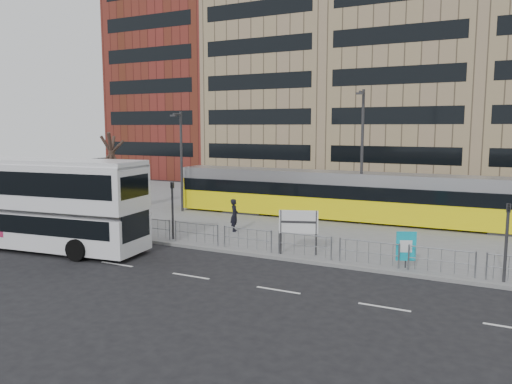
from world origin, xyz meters
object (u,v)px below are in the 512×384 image
at_px(tram, 367,197).
at_px(station_sign, 298,224).
at_px(traffic_light_east, 507,232).
at_px(pedestrian, 234,215).
at_px(lamp_post_east, 362,151).
at_px(lamp_post_west, 181,157).
at_px(double_decker_bus, 38,201).
at_px(traffic_light_west, 172,203).
at_px(bare_tree, 111,131).
at_px(ad_panel, 406,247).

relative_size(tram, station_sign, 12.46).
bearing_deg(traffic_light_east, pedestrian, 162.90).
bearing_deg(lamp_post_east, lamp_post_west, -174.16).
xyz_separation_m(pedestrian, lamp_post_west, (-6.78, 4.35, 2.96)).
relative_size(double_decker_bus, traffic_light_west, 3.77).
xyz_separation_m(double_decker_bus, tram, (13.13, 14.13, -0.76)).
bearing_deg(traffic_light_east, traffic_light_west, 176.07).
xyz_separation_m(double_decker_bus, station_sign, (12.38, 4.29, -0.85)).
relative_size(tram, lamp_post_west, 3.73).
distance_m(station_sign, traffic_light_east, 8.79).
bearing_deg(bare_tree, traffic_light_east, -12.12).
bearing_deg(lamp_post_east, ad_panel, -63.77).
xyz_separation_m(double_decker_bus, traffic_light_west, (5.11, 4.31, -0.35)).
bearing_deg(station_sign, lamp_post_east, 66.97).
distance_m(pedestrian, lamp_post_east, 8.89).
bearing_deg(double_decker_bus, tram, 40.25).
xyz_separation_m(traffic_light_west, bare_tree, (-8.86, 5.04, 3.78)).
distance_m(tram, bare_tree, 18.04).
bearing_deg(lamp_post_west, pedestrian, -32.69).
distance_m(station_sign, lamp_post_west, 14.50).
height_order(pedestrian, lamp_post_west, lamp_post_west).
distance_m(traffic_light_west, traffic_light_east, 16.05).
relative_size(traffic_light_east, bare_tree, 0.39).
distance_m(ad_panel, lamp_post_west, 18.93).
bearing_deg(traffic_light_east, station_sign, 175.22).
relative_size(double_decker_bus, tram, 0.44).
height_order(tram, pedestrian, tram).
xyz_separation_m(station_sign, ad_panel, (4.97, -0.02, -0.54)).
xyz_separation_m(ad_panel, lamp_post_east, (-4.41, 8.95, 3.59)).
bearing_deg(station_sign, traffic_light_west, 160.45).
bearing_deg(lamp_post_west, traffic_light_east, -20.82).
xyz_separation_m(ad_panel, pedestrian, (-10.28, 3.31, 0.02)).
xyz_separation_m(ad_panel, traffic_light_west, (-12.24, 0.03, 1.05)).
height_order(double_decker_bus, ad_panel, double_decker_bus).
relative_size(station_sign, pedestrian, 1.12).
height_order(lamp_post_west, bare_tree, bare_tree).
distance_m(ad_panel, traffic_light_west, 12.29).
xyz_separation_m(pedestrian, traffic_light_west, (-1.97, -3.27, 1.03)).
relative_size(double_decker_bus, lamp_post_west, 1.65).
distance_m(tram, pedestrian, 8.94).
height_order(tram, ad_panel, tram).
bearing_deg(lamp_post_west, station_sign, -32.27).
bearing_deg(bare_tree, ad_panel, -13.52).
relative_size(double_decker_bus, station_sign, 5.50).
height_order(lamp_post_east, bare_tree, lamp_post_east).
relative_size(traffic_light_east, lamp_post_west, 0.44).
height_order(pedestrian, traffic_light_east, traffic_light_east).
distance_m(station_sign, lamp_post_east, 9.45).
bearing_deg(lamp_post_west, tram, 9.76).
bearing_deg(lamp_post_west, lamp_post_east, 5.84).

